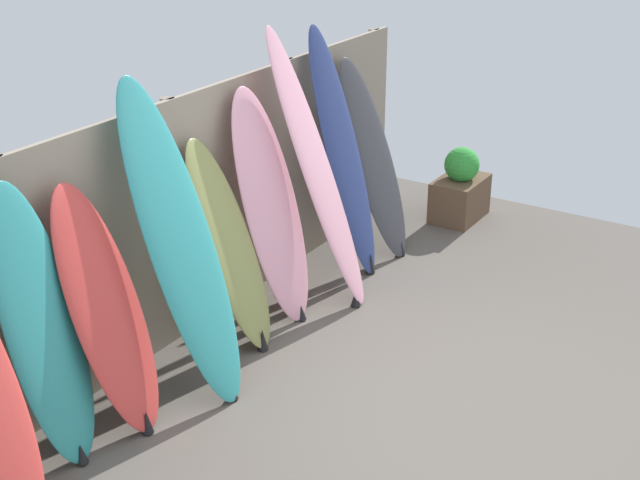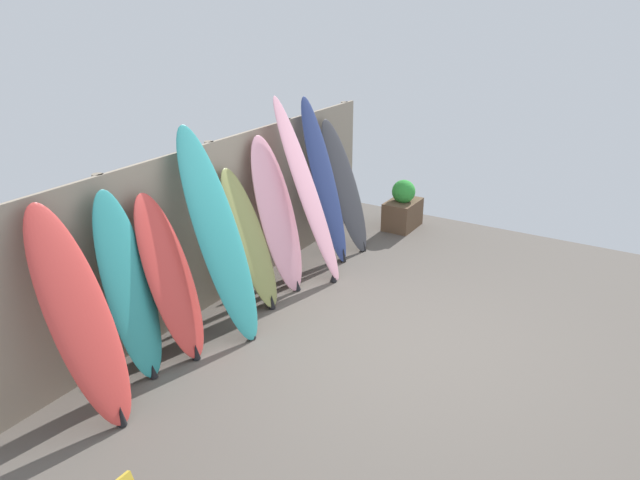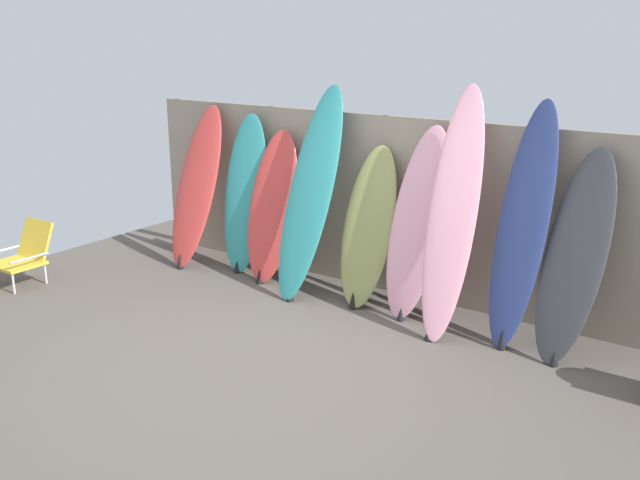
# 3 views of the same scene
# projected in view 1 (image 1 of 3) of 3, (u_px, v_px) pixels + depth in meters

# --- Properties ---
(ground) EXTENTS (7.68, 7.68, 0.00)m
(ground) POSITION_uv_depth(u_px,v_px,m) (426.00, 413.00, 5.77)
(ground) COLOR #5B544C
(fence_back) EXTENTS (6.08, 0.11, 1.80)m
(fence_back) POSITION_uv_depth(u_px,v_px,m) (179.00, 221.00, 6.38)
(fence_back) COLOR gray
(fence_back) RESTS_ON ground
(surfboard_teal_1) EXTENTS (0.56, 0.46, 1.73)m
(surfboard_teal_1) POSITION_uv_depth(u_px,v_px,m) (44.00, 331.00, 5.04)
(surfboard_teal_1) COLOR teal
(surfboard_teal_1) RESTS_ON ground
(surfboard_red_2) EXTENTS (0.61, 0.62, 1.59)m
(surfboard_red_2) POSITION_uv_depth(u_px,v_px,m) (108.00, 313.00, 5.37)
(surfboard_red_2) COLOR #D13D38
(surfboard_red_2) RESTS_ON ground
(surfboard_teal_3) EXTENTS (0.59, 0.88, 2.09)m
(surfboard_teal_3) POSITION_uv_depth(u_px,v_px,m) (182.00, 246.00, 5.66)
(surfboard_teal_3) COLOR teal
(surfboard_teal_3) RESTS_ON ground
(surfboard_olive_4) EXTENTS (0.57, 0.67, 1.54)m
(surfboard_olive_4) POSITION_uv_depth(u_px,v_px,m) (230.00, 248.00, 6.30)
(surfboard_olive_4) COLOR olive
(surfboard_olive_4) RESTS_ON ground
(surfboard_pink_5) EXTENTS (0.61, 0.67, 1.78)m
(surfboard_pink_5) POSITION_uv_depth(u_px,v_px,m) (271.00, 208.00, 6.66)
(surfboard_pink_5) COLOR pink
(surfboard_pink_5) RESTS_ON ground
(surfboard_pink_6) EXTENTS (0.54, 0.91, 2.16)m
(surfboard_pink_6) POSITION_uv_depth(u_px,v_px,m) (318.00, 172.00, 6.83)
(surfboard_pink_6) COLOR pink
(surfboard_pink_6) RESTS_ON ground
(surfboard_navy_7) EXTENTS (0.47, 0.70, 2.07)m
(surfboard_navy_7) POSITION_uv_depth(u_px,v_px,m) (343.00, 155.00, 7.37)
(surfboard_navy_7) COLOR navy
(surfboard_navy_7) RESTS_ON ground
(surfboard_charcoal_8) EXTENTS (0.59, 0.78, 1.71)m
(surfboard_charcoal_8) POSITION_uv_depth(u_px,v_px,m) (374.00, 160.00, 7.77)
(surfboard_charcoal_8) COLOR #38383D
(surfboard_charcoal_8) RESTS_ON ground
(planter_box) EXTENTS (0.61, 0.40, 0.72)m
(planter_box) POSITION_uv_depth(u_px,v_px,m) (460.00, 189.00, 8.64)
(planter_box) COLOR brown
(planter_box) RESTS_ON ground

